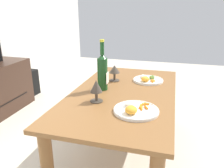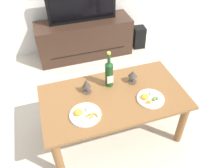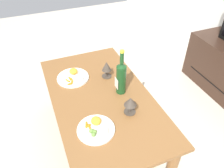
% 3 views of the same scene
% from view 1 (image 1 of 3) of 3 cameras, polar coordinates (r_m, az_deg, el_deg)
% --- Properties ---
extents(ground_plane, '(6.40, 6.40, 0.00)m').
position_cam_1_polar(ground_plane, '(1.80, 2.72, -17.29)').
color(ground_plane, beige).
extents(dining_table, '(1.27, 0.71, 0.51)m').
position_cam_1_polar(dining_table, '(1.59, 2.95, -4.99)').
color(dining_table, brown).
rests_on(dining_table, ground_plane).
extents(floor_speaker, '(0.18, 0.18, 0.32)m').
position_cam_1_polar(floor_speaker, '(3.02, -20.51, 0.39)').
color(floor_speaker, black).
rests_on(floor_speaker, ground_plane).
extents(wine_bottle, '(0.07, 0.07, 0.36)m').
position_cam_1_polar(wine_bottle, '(1.56, -2.49, 3.44)').
color(wine_bottle, '#19471E').
rests_on(wine_bottle, dining_table).
extents(goblet_left, '(0.08, 0.08, 0.14)m').
position_cam_1_polar(goblet_left, '(1.36, -4.11, -0.96)').
color(goblet_left, '#473D33').
rests_on(goblet_left, dining_table).
extents(goblet_right, '(0.09, 0.09, 0.13)m').
position_cam_1_polar(goblet_right, '(1.76, 0.65, 3.61)').
color(goblet_right, '#473D33').
rests_on(goblet_right, dining_table).
extents(dinner_plate_left, '(0.26, 0.26, 0.05)m').
position_cam_1_polar(dinner_plate_left, '(1.26, 6.08, -6.68)').
color(dinner_plate_left, white).
rests_on(dinner_plate_left, dining_table).
extents(dinner_plate_right, '(0.24, 0.24, 0.05)m').
position_cam_1_polar(dinner_plate_right, '(1.80, 9.29, 1.12)').
color(dinner_plate_right, white).
rests_on(dinner_plate_right, dining_table).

